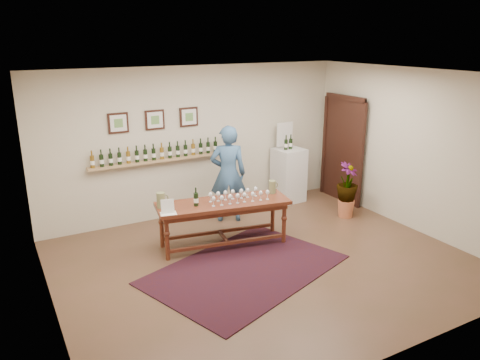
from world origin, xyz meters
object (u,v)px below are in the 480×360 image
tasting_table (223,208)px  person (228,174)px  potted_plant (347,190)px  display_pedestal (288,175)px

tasting_table → person: size_ratio=1.24×
potted_plant → display_pedestal: bearing=108.3°
tasting_table → display_pedestal: bearing=41.0°
display_pedestal → tasting_table: bearing=-149.0°
potted_plant → person: (-2.03, 0.93, 0.36)m
display_pedestal → potted_plant: 1.37m
tasting_table → display_pedestal: (2.17, 1.30, -0.09)m
tasting_table → person: 1.13m
display_pedestal → person: person is taller
person → potted_plant: bearing=179.4°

